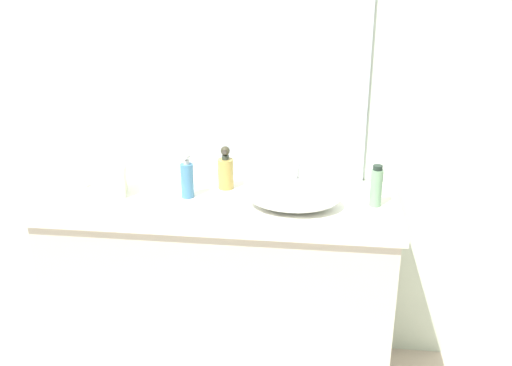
{
  "coord_description": "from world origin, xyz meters",
  "views": [
    {
      "loc": [
        0.5,
        -1.64,
        1.72
      ],
      "look_at": [
        0.24,
        0.39,
        0.95
      ],
      "focal_mm": 39.34,
      "sensor_mm": 36.0,
      "label": 1
    }
  ],
  "objects_px": {
    "lotion_bottle": "(376,187)",
    "candle_jar": "(82,183)",
    "perfume_bottle": "(187,178)",
    "tissue_box": "(111,179)",
    "soap_dispenser": "(226,171)",
    "sink_basin": "(293,195)"
  },
  "relations": [
    {
      "from": "sink_basin",
      "to": "tissue_box",
      "type": "xyz_separation_m",
      "value": [
        -0.75,
        0.04,
        0.02
      ]
    },
    {
      "from": "lotion_bottle",
      "to": "tissue_box",
      "type": "xyz_separation_m",
      "value": [
        -1.06,
        -0.01,
        -0.01
      ]
    },
    {
      "from": "lotion_bottle",
      "to": "candle_jar",
      "type": "relative_size",
      "value": 3.51
    },
    {
      "from": "lotion_bottle",
      "to": "candle_jar",
      "type": "distance_m",
      "value": 1.22
    },
    {
      "from": "soap_dispenser",
      "to": "perfume_bottle",
      "type": "bearing_deg",
      "value": -139.37
    },
    {
      "from": "perfume_bottle",
      "to": "tissue_box",
      "type": "xyz_separation_m",
      "value": [
        -0.32,
        -0.01,
        -0.01
      ]
    },
    {
      "from": "perfume_bottle",
      "to": "soap_dispenser",
      "type": "bearing_deg",
      "value": 40.63
    },
    {
      "from": "sink_basin",
      "to": "tissue_box",
      "type": "relative_size",
      "value": 2.3
    },
    {
      "from": "sink_basin",
      "to": "tissue_box",
      "type": "bearing_deg",
      "value": 176.66
    },
    {
      "from": "soap_dispenser",
      "to": "perfume_bottle",
      "type": "relative_size",
      "value": 0.98
    },
    {
      "from": "sink_basin",
      "to": "candle_jar",
      "type": "height_order",
      "value": "sink_basin"
    },
    {
      "from": "perfume_bottle",
      "to": "candle_jar",
      "type": "relative_size",
      "value": 3.98
    },
    {
      "from": "lotion_bottle",
      "to": "candle_jar",
      "type": "height_order",
      "value": "lotion_bottle"
    },
    {
      "from": "perfume_bottle",
      "to": "candle_jar",
      "type": "xyz_separation_m",
      "value": [
        -0.47,
        0.05,
        -0.06
      ]
    },
    {
      "from": "soap_dispenser",
      "to": "tissue_box",
      "type": "relative_size",
      "value": 1.16
    },
    {
      "from": "soap_dispenser",
      "to": "candle_jar",
      "type": "height_order",
      "value": "soap_dispenser"
    },
    {
      "from": "sink_basin",
      "to": "soap_dispenser",
      "type": "distance_m",
      "value": 0.34
    },
    {
      "from": "lotion_bottle",
      "to": "candle_jar",
      "type": "bearing_deg",
      "value": 177.71
    },
    {
      "from": "perfume_bottle",
      "to": "tissue_box",
      "type": "height_order",
      "value": "perfume_bottle"
    },
    {
      "from": "sink_basin",
      "to": "perfume_bottle",
      "type": "height_order",
      "value": "perfume_bottle"
    },
    {
      "from": "sink_basin",
      "to": "lotion_bottle",
      "type": "bearing_deg",
      "value": 9.67
    },
    {
      "from": "lotion_bottle",
      "to": "perfume_bottle",
      "type": "xyz_separation_m",
      "value": [
        -0.74,
        -0.0,
        0.0
      ]
    }
  ]
}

